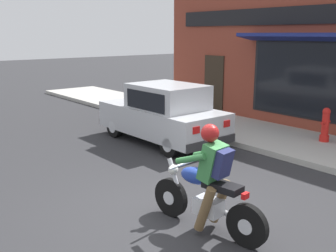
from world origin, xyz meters
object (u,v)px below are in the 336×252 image
object	(u,v)px
fire_hydrant	(325,125)
motorcycle_with_rider	(208,187)
trash_bin	(151,97)
car_hatchback	(163,114)

from	to	relation	value
fire_hydrant	motorcycle_with_rider	bearing A→B (deg)	-167.40
motorcycle_with_rider	fire_hydrant	world-z (taller)	motorcycle_with_rider
fire_hydrant	trash_bin	xyz separation A→B (m)	(-0.91, 6.18, 0.06)
motorcycle_with_rider	trash_bin	world-z (taller)	motorcycle_with_rider
car_hatchback	trash_bin	xyz separation A→B (m)	(2.00, 3.18, -0.13)
motorcycle_with_rider	trash_bin	bearing A→B (deg)	58.29
car_hatchback	fire_hydrant	size ratio (longest dim) A/B	4.31
car_hatchback	fire_hydrant	bearing A→B (deg)	-45.89
car_hatchback	motorcycle_with_rider	bearing A→B (deg)	-121.37
motorcycle_with_rider	fire_hydrant	bearing A→B (deg)	12.60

